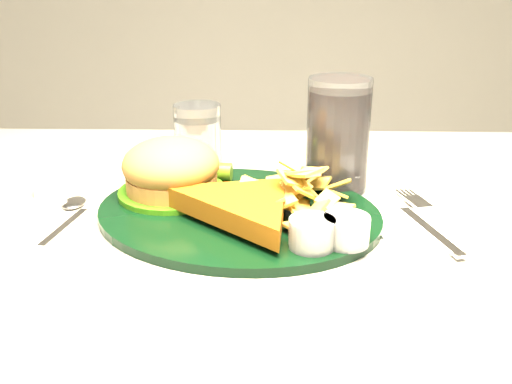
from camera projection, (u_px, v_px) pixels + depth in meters
dinner_plate at (238, 187)px, 0.69m from camera, size 0.42×0.38×0.08m
water_glass at (198, 141)px, 0.83m from camera, size 0.08×0.08×0.11m
cola_glass at (338, 135)px, 0.77m from camera, size 0.10×0.10×0.16m
fork_napkin at (428, 227)px, 0.67m from camera, size 0.17×0.20×0.01m
spoon at (64, 225)px, 0.68m from camera, size 0.06×0.15×0.01m
ramekin at (47, 187)px, 0.77m from camera, size 0.04×0.04×0.02m
wrapped_straw at (206, 185)px, 0.80m from camera, size 0.24×0.17×0.01m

